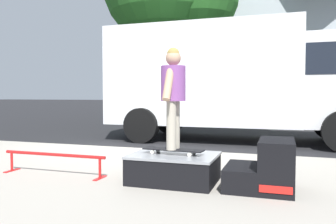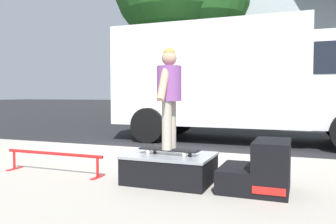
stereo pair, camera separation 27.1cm
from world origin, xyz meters
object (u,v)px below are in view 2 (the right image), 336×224
at_px(kicker_ramp, 261,170).
at_px(skateboard, 169,150).
at_px(grind_rail, 53,157).
at_px(skater_kid, 169,90).
at_px(skate_box, 170,167).
at_px(box_truck, 249,77).

xyz_separation_m(kicker_ramp, skateboard, (-1.13, -0.01, 0.17)).
relative_size(grind_rail, skateboard, 2.04).
height_order(kicker_ramp, skater_kid, skater_kid).
height_order(skate_box, skater_kid, skater_kid).
bearing_deg(skater_kid, skateboard, -63.43).
distance_m(grind_rail, box_truck, 5.81).
bearing_deg(skater_kid, box_truck, 87.17).
bearing_deg(skateboard, grind_rail, -175.63).
relative_size(grind_rail, box_truck, 0.23).
relative_size(skate_box, grind_rail, 0.67).
bearing_deg(grind_rail, skate_box, 4.72).
distance_m(grind_rail, skater_kid, 1.96).
distance_m(skate_box, box_truck, 5.34).
bearing_deg(skateboard, box_truck, 87.17).
bearing_deg(kicker_ramp, grind_rail, -177.15).
height_order(grind_rail, skater_kid, skater_kid).
xyz_separation_m(skateboard, box_truck, (0.26, 5.16, 1.17)).
bearing_deg(kicker_ramp, skate_box, 179.98).
bearing_deg(skate_box, skateboard, -129.56).
distance_m(skate_box, grind_rail, 1.72).
height_order(kicker_ramp, grind_rail, kicker_ramp).
bearing_deg(box_truck, kicker_ramp, -80.35).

